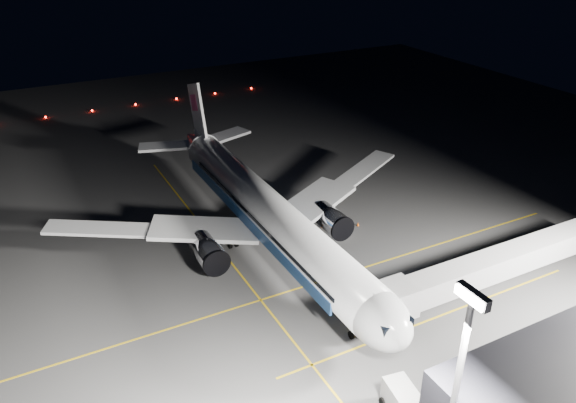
# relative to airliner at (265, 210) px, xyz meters

# --- Properties ---
(ground) EXTENTS (200.00, 200.00, 0.00)m
(ground) POSITION_rel_airliner_xyz_m (1.08, 0.00, -5.16)
(ground) COLOR #4C4C4F
(ground) RESTS_ON ground
(guide_line_main) EXTENTS (0.25, 80.00, 0.01)m
(guide_line_main) POSITION_rel_airliner_xyz_m (11.08, 0.00, -5.16)
(guide_line_main) COLOR gold
(guide_line_main) RESTS_ON ground
(guide_line_cross) EXTENTS (70.00, 0.25, 0.01)m
(guide_line_cross) POSITION_rel_airliner_xyz_m (1.08, -6.00, -5.16)
(guide_line_cross) COLOR gold
(guide_line_cross) RESTS_ON ground
(guide_line_side) EXTENTS (0.25, 40.00, 0.01)m
(guide_line_side) POSITION_rel_airliner_xyz_m (23.08, 10.00, -5.16)
(guide_line_side) COLOR gold
(guide_line_side) RESTS_ON ground
(airliner) EXTENTS (61.48, 54.22, 16.64)m
(airliner) POSITION_rel_airliner_xyz_m (0.00, 0.00, 0.00)
(airliner) COLOR silver
(airliner) RESTS_ON ground
(jet_bridge) EXTENTS (3.60, 34.40, 6.30)m
(jet_bridge) POSITION_rel_airliner_xyz_m (23.08, 18.06, -0.58)
(jet_bridge) COLOR #B2B2B7
(jet_bridge) RESTS_ON ground
(floodlight_mast_south) EXTENTS (2.40, 0.67, 20.70)m
(floodlight_mast_south) POSITION_rel_airliner_xyz_m (41.08, -6.01, 7.21)
(floodlight_mast_south) COLOR #59595E
(floodlight_mast_south) RESTS_ON ground
(taxiway_lights) EXTENTS (0.44, 60.44, 0.44)m
(taxiway_lights) POSITION_rel_airliner_xyz_m (-70.92, 0.00, -4.94)
(taxiway_lights) COLOR #FF140A
(taxiway_lights) RESTS_ON ground
(baggage_tug) EXTENTS (2.47, 1.99, 1.78)m
(baggage_tug) POSITION_rel_airliner_xyz_m (-6.38, 14.12, -4.34)
(baggage_tug) COLOR black
(baggage_tug) RESTS_ON ground
(safety_cone_a) EXTENTS (0.43, 0.43, 0.64)m
(safety_cone_a) POSITION_rel_airliner_xyz_m (0.73, 4.00, -4.84)
(safety_cone_a) COLOR #F95C0A
(safety_cone_a) RESTS_ON ground
(safety_cone_b) EXTENTS (0.36, 0.36, 0.54)m
(safety_cone_b) POSITION_rel_airliner_xyz_m (1.66, 14.00, -4.89)
(safety_cone_b) COLOR #F95C0A
(safety_cone_b) RESTS_ON ground
(safety_cone_c) EXTENTS (0.46, 0.46, 0.69)m
(safety_cone_c) POSITION_rel_airliner_xyz_m (-0.34, 9.19, -4.82)
(safety_cone_c) COLOR #F95C0A
(safety_cone_c) RESTS_ON ground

